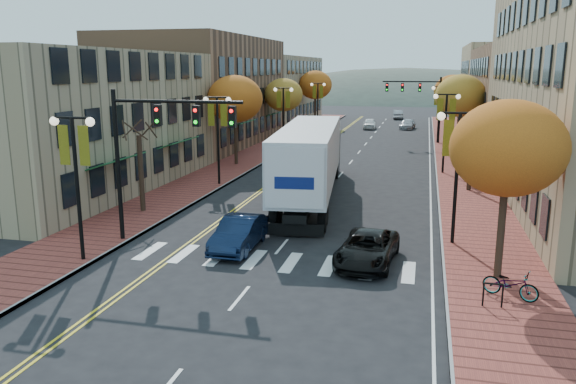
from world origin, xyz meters
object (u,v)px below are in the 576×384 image
Objects in this scene: semi_truck at (311,155)px; black_suv at (367,248)px; navy_sedan at (239,233)px; bicycle at (511,284)px.

semi_truck reaches higher than black_suv.
semi_truck is at bearing 84.16° from navy_sedan.
black_suv is at bearing -5.88° from navy_sedan.
black_suv is at bearing 86.56° from bicycle.
black_suv is (4.64, -11.30, -2.03)m from semi_truck.
semi_truck reaches higher than bicycle.
bicycle is (10.94, -3.32, -0.07)m from navy_sedan.
navy_sedan is (-1.10, -10.71, -1.96)m from semi_truck.
black_suv reaches higher than bicycle.
semi_truck is at bearing 117.06° from black_suv.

